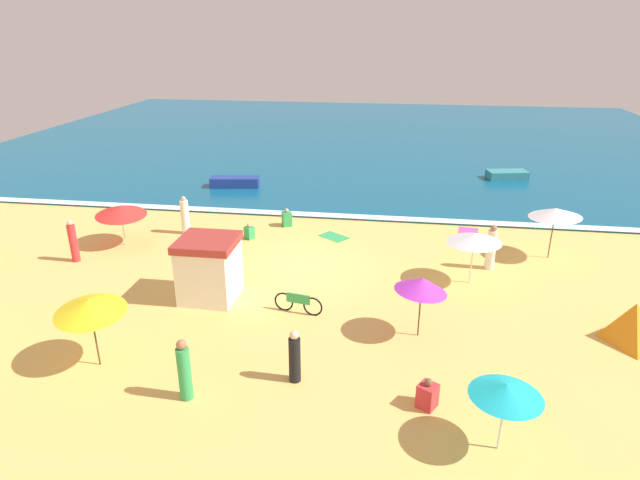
# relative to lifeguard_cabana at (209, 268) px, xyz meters

# --- Properties ---
(ground_plane) EXTENTS (60.00, 60.00, 0.00)m
(ground_plane) POSITION_rel_lifeguard_cabana_xyz_m (2.88, 3.31, -1.20)
(ground_plane) COLOR #EDBC60
(ocean_water) EXTENTS (60.00, 44.00, 0.10)m
(ocean_water) POSITION_rel_lifeguard_cabana_xyz_m (2.88, 31.31, -1.15)
(ocean_water) COLOR #0F567A
(ocean_water) RESTS_ON ground_plane
(wave_breaker_foam) EXTENTS (57.00, 0.70, 0.01)m
(wave_breaker_foam) POSITION_rel_lifeguard_cabana_xyz_m (2.88, 9.61, -1.10)
(wave_breaker_foam) COLOR white
(wave_breaker_foam) RESTS_ON ocean_water
(lifeguard_cabana) EXTENTS (2.09, 2.06, 2.37)m
(lifeguard_cabana) POSITION_rel_lifeguard_cabana_xyz_m (0.00, 0.00, 0.00)
(lifeguard_cabana) COLOR white
(lifeguard_cabana) RESTS_ON ground_plane
(beach_umbrella_0) EXTENTS (2.79, 2.78, 2.35)m
(beach_umbrella_0) POSITION_rel_lifeguard_cabana_xyz_m (13.40, 5.73, 0.88)
(beach_umbrella_0) COLOR #4C3823
(beach_umbrella_0) RESTS_ON ground_plane
(beach_umbrella_2) EXTENTS (2.43, 2.43, 1.87)m
(beach_umbrella_2) POSITION_rel_lifeguard_cabana_xyz_m (9.41, -6.42, 0.49)
(beach_umbrella_2) COLOR silver
(beach_umbrella_2) RESTS_ON ground_plane
(beach_umbrella_3) EXTENTS (2.20, 2.18, 2.18)m
(beach_umbrella_3) POSITION_rel_lifeguard_cabana_xyz_m (7.60, -1.55, 0.66)
(beach_umbrella_3) COLOR #4C3823
(beach_umbrella_3) RESTS_ON ground_plane
(beach_umbrella_4) EXTENTS (3.20, 3.20, 2.02)m
(beach_umbrella_4) POSITION_rel_lifeguard_cabana_xyz_m (-5.68, 4.41, 0.48)
(beach_umbrella_4) COLOR silver
(beach_umbrella_4) RESTS_ON ground_plane
(beach_umbrella_5) EXTENTS (2.65, 2.67, 2.32)m
(beach_umbrella_5) POSITION_rel_lifeguard_cabana_xyz_m (-1.92, -4.61, 0.80)
(beach_umbrella_5) COLOR #4C3823
(beach_umbrella_5) RESTS_ON ground_plane
(beach_umbrella_6) EXTENTS (2.19, 2.18, 2.12)m
(beach_umbrella_6) POSITION_rel_lifeguard_cabana_xyz_m (9.71, 2.69, 0.70)
(beach_umbrella_6) COLOR silver
(beach_umbrella_6) RESTS_ON ground_plane
(beach_tent) EXTENTS (1.62, 1.87, 1.33)m
(beach_tent) POSITION_rel_lifeguard_cabana_xyz_m (14.37, -0.83, -0.54)
(beach_tent) COLOR orange
(beach_tent) RESTS_ON ground_plane
(parked_bicycle) EXTENTS (1.80, 0.40, 0.76)m
(parked_bicycle) POSITION_rel_lifeguard_cabana_xyz_m (3.43, -0.63, -0.82)
(parked_bicycle) COLOR black
(parked_bicycle) RESTS_ON ground_plane
(beachgoer_0) EXTENTS (0.40, 0.40, 1.89)m
(beachgoer_0) POSITION_rel_lifeguard_cabana_xyz_m (-6.90, 2.36, -0.31)
(beachgoer_0) COLOR red
(beachgoer_0) RESTS_ON ground_plane
(beachgoer_1) EXTENTS (0.46, 0.46, 1.94)m
(beachgoer_1) POSITION_rel_lifeguard_cabana_xyz_m (10.67, 4.20, -0.30)
(beachgoer_1) COLOR white
(beachgoer_1) RESTS_ON ground_plane
(beachgoer_2) EXTENTS (0.55, 0.55, 1.89)m
(beachgoer_2) POSITION_rel_lifeguard_cabana_xyz_m (-3.42, 6.22, -0.33)
(beachgoer_2) COLOR white
(beachgoer_2) RESTS_ON ground_plane
(beachgoer_3) EXTENTS (0.43, 0.43, 1.64)m
(beachgoer_3) POSITION_rel_lifeguard_cabana_xyz_m (4.05, -4.51, -0.43)
(beachgoer_3) COLOR black
(beachgoer_3) RESTS_ON ground_plane
(beachgoer_4) EXTENTS (0.52, 0.52, 0.79)m
(beachgoer_4) POSITION_rel_lifeguard_cabana_xyz_m (-0.17, 5.99, -0.87)
(beachgoer_4) COLOR green
(beachgoer_4) RESTS_ON ground_plane
(beachgoer_5) EXTENTS (0.64, 0.64, 0.89)m
(beachgoer_5) POSITION_rel_lifeguard_cabana_xyz_m (7.76, -5.11, -0.84)
(beachgoer_5) COLOR red
(beachgoer_5) RESTS_ON ground_plane
(beachgoer_6) EXTENTS (0.59, 0.59, 0.93)m
(beachgoer_6) POSITION_rel_lifeguard_cabana_xyz_m (1.24, 7.97, -0.81)
(beachgoer_6) COLOR green
(beachgoer_6) RESTS_ON ground_plane
(beachgoer_8) EXTENTS (0.51, 0.51, 1.84)m
(beachgoer_8) POSITION_rel_lifeguard_cabana_xyz_m (1.27, -5.71, -0.33)
(beachgoer_8) COLOR green
(beachgoer_8) RESTS_ON ground_plane
(beach_towel_1) EXTENTS (1.19, 1.86, 0.01)m
(beach_towel_1) POSITION_rel_lifeguard_cabana_xyz_m (10.23, 8.19, -1.20)
(beach_towel_1) COLOR #D84CA5
(beach_towel_1) RESTS_ON ground_plane
(beach_towel_2) EXTENTS (1.62, 1.51, 0.01)m
(beach_towel_2) POSITION_rel_lifeguard_cabana_xyz_m (3.79, 6.79, -1.20)
(beach_towel_2) COLOR green
(beach_towel_2) RESTS_ON ground_plane
(small_boat_0) EXTENTS (2.73, 1.70, 0.53)m
(small_boat_0) POSITION_rel_lifeguard_cabana_xyz_m (13.78, 18.52, -0.84)
(small_boat_0) COLOR teal
(small_boat_0) RESTS_ON ocean_water
(small_boat_1) EXTENTS (3.10, 1.44, 0.60)m
(small_boat_1) POSITION_rel_lifeguard_cabana_xyz_m (-3.34, 14.12, -0.80)
(small_boat_1) COLOR navy
(small_boat_1) RESTS_ON ocean_water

